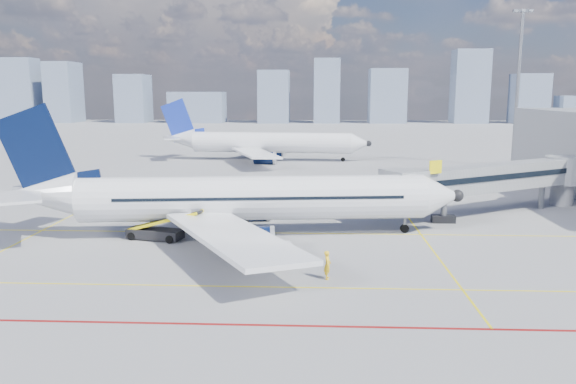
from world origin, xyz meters
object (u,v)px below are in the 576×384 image
at_px(second_aircraft, 263,143).
at_px(belt_loader, 157,231).
at_px(main_aircraft, 234,199).
at_px(ramp_worker, 327,265).
at_px(cargo_dolly, 271,255).
at_px(baggage_tug, 267,258).

bearing_deg(second_aircraft, belt_loader, -89.42).
relative_size(main_aircraft, second_aircraft, 1.03).
distance_m(belt_loader, ramp_worker, 17.14).
relative_size(main_aircraft, cargo_dolly, 11.55).
xyz_separation_m(second_aircraft, baggage_tug, (5.94, -63.65, -2.48)).
relative_size(belt_loader, ramp_worker, 3.53).
distance_m(main_aircraft, second_aircraft, 54.59).
bearing_deg(ramp_worker, main_aircraft, 40.93).
distance_m(main_aircraft, baggage_tug, 10.09).
distance_m(second_aircraft, ramp_worker, 66.66).
height_order(main_aircraft, ramp_worker, main_aircraft).
height_order(second_aircraft, ramp_worker, second_aircraft).
bearing_deg(second_aircraft, cargo_dolly, -79.71).
distance_m(baggage_tug, belt_loader, 12.38).
bearing_deg(second_aircraft, baggage_tug, -80.01).
height_order(cargo_dolly, ramp_worker, ramp_worker).
relative_size(second_aircraft, belt_loader, 5.62).
distance_m(second_aircraft, baggage_tug, 63.97).
height_order(second_aircraft, baggage_tug, second_aircraft).
bearing_deg(second_aircraft, ramp_worker, -76.53).
bearing_deg(main_aircraft, baggage_tug, -74.67).
xyz_separation_m(main_aircraft, baggage_tug, (3.56, -9.11, -2.48)).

